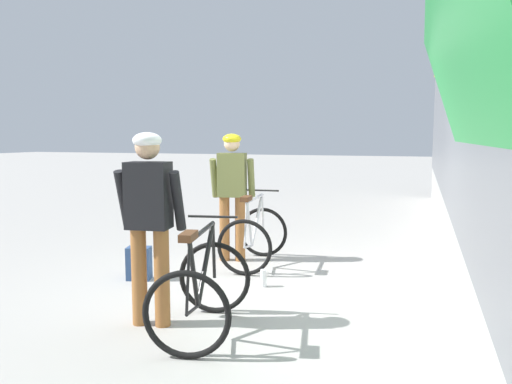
# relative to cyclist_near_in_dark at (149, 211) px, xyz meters

# --- Properties ---
(ground_plane) EXTENTS (80.00, 80.00, 0.00)m
(ground_plane) POSITION_rel_cyclist_near_in_dark_xyz_m (0.83, 1.25, -1.05)
(ground_plane) COLOR #A09E99
(cyclist_near_in_dark) EXTENTS (0.64, 0.36, 1.76)m
(cyclist_near_in_dark) POSITION_rel_cyclist_near_in_dark_xyz_m (0.00, 0.00, 0.00)
(cyclist_near_in_dark) COLOR #935B2D
(cyclist_near_in_dark) RESTS_ON ground
(cyclist_far_in_olive) EXTENTS (0.65, 0.38, 1.76)m
(cyclist_far_in_olive) POSITION_rel_cyclist_near_in_dark_xyz_m (-0.15, 2.45, 0.00)
(cyclist_far_in_olive) COLOR #935B2D
(cyclist_far_in_olive) RESTS_ON ground
(bicycle_near_black) EXTENTS (0.90, 1.19, 0.99)m
(bicycle_near_black) POSITION_rel_cyclist_near_in_dark_xyz_m (0.53, -0.04, -0.65)
(bicycle_near_black) COLOR black
(bicycle_near_black) RESTS_ON ground
(bicycle_far_silver) EXTENTS (0.79, 1.12, 0.99)m
(bicycle_far_silver) POSITION_rel_cyclist_near_in_dark_xyz_m (0.22, 2.29, -0.65)
(bicycle_far_silver) COLOR black
(bicycle_far_silver) RESTS_ON ground
(backpack_on_platform) EXTENTS (0.32, 0.25, 0.40)m
(backpack_on_platform) POSITION_rel_cyclist_near_in_dark_xyz_m (-0.89, 1.22, -0.85)
(backpack_on_platform) COLOR navy
(backpack_on_platform) RESTS_ON ground
(water_bottle_near_the_bikes) EXTENTS (0.07, 0.07, 0.20)m
(water_bottle_near_the_bikes) POSITION_rel_cyclist_near_in_dark_xyz_m (0.63, 1.42, -0.95)
(water_bottle_near_the_bikes) COLOR silver
(water_bottle_near_the_bikes) RESTS_ON ground
(water_bottle_by_the_backpack) EXTENTS (0.07, 0.07, 0.22)m
(water_bottle_by_the_backpack) POSITION_rel_cyclist_near_in_dark_xyz_m (-0.79, 1.20, -0.94)
(water_bottle_by_the_backpack) COLOR red
(water_bottle_by_the_backpack) RESTS_ON ground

